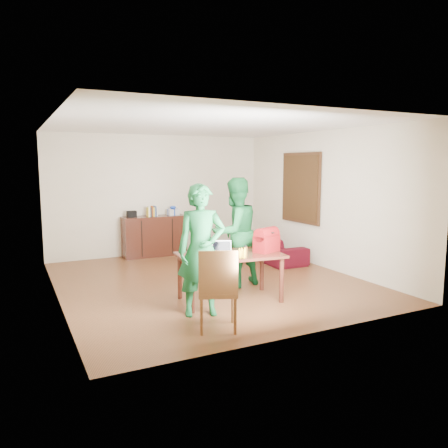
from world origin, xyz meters
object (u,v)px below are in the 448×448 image
table (230,260)px  person_far (235,232)px  chair (218,306)px  sofa (271,247)px  bottle (245,252)px  red_bag (267,242)px  laptop (222,253)px  person_near (201,250)px

table → person_far: 0.88m
chair → sofa: chair is taller
bottle → red_bag: 0.57m
person_far → sofa: size_ratio=0.98×
sofa → laptop: bearing=137.0°
person_near → red_bag: size_ratio=4.52×
table → sofa: table is taller
table → bottle: bottle is taller
table → red_bag: (0.58, -0.10, 0.23)m
table → red_bag: red_bag is taller
chair → person_near: size_ratio=0.58×
red_bag → sofa: 2.81m
table → laptop: (-0.17, -0.09, 0.13)m
laptop → table: bearing=48.2°
person_near → laptop: 0.56m
person_far → laptop: (-0.63, -0.78, -0.15)m
person_near → table: bearing=46.0°
laptop → red_bag: 0.76m
table → red_bag: 0.63m
person_near → sofa: (2.75, 2.55, -0.63)m
table → sofa: 3.06m
chair → table: bearing=78.6°
table → bottle: 0.39m
laptop → person_far: bearing=73.0°
person_near → red_bag: person_near is taller
red_bag → sofa: red_bag is taller
person_near → bottle: (0.70, 0.04, -0.09)m
table → person_near: size_ratio=0.91×
person_near → laptop: bearing=47.7°
chair → sofa: (2.80, 3.15, -0.03)m
table → chair: size_ratio=1.57×
table → sofa: bearing=52.5°
person_near → person_far: size_ratio=0.98×
person_far → laptop: bearing=39.7°
table → red_bag: bearing=-2.8°
person_far → laptop: 1.01m
red_bag → bottle: bearing=-176.0°
table → chair: bearing=-117.7°
table → person_far: (0.45, 0.70, 0.28)m
person_far → laptop: person_far is taller
table → laptop: size_ratio=4.64×
sofa → person_near: bearing=135.3°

